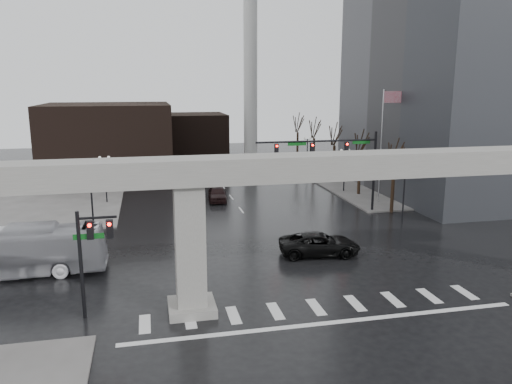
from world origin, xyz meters
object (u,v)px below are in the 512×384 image
(city_bus, at_px, (12,251))
(signal_mast_arm, at_px, (338,155))
(far_car, at_px, (217,194))
(pickup_truck, at_px, (319,244))

(city_bus, bearing_deg, signal_mast_arm, -67.46)
(signal_mast_arm, height_order, far_car, signal_mast_arm)
(pickup_truck, xyz_separation_m, far_car, (-4.98, 19.10, -0.02))
(signal_mast_arm, relative_size, city_bus, 1.01)
(far_car, bearing_deg, pickup_truck, -70.24)
(city_bus, relative_size, far_car, 2.53)
(signal_mast_arm, xyz_separation_m, city_bus, (-27.11, -10.84, -4.15))
(pickup_truck, bearing_deg, city_bus, 96.00)
(signal_mast_arm, distance_m, pickup_truck, 13.66)
(pickup_truck, height_order, far_car, pickup_truck)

